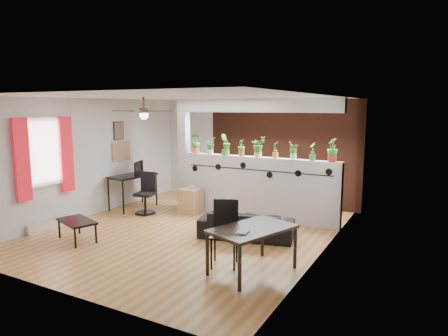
# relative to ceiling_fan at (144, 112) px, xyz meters

# --- Properties ---
(room_shell) EXTENTS (6.30, 7.10, 2.90)m
(room_shell) POSITION_rel_ceiling_fan_xyz_m (0.80, 0.30, -1.01)
(room_shell) COLOR #9C6933
(room_shell) RESTS_ON ground
(partition_wall) EXTENTS (3.60, 0.18, 1.35)m
(partition_wall) POSITION_rel_ceiling_fan_xyz_m (1.60, 1.80, -1.64)
(partition_wall) COLOR #BCBCC1
(partition_wall) RESTS_ON ground
(ceiling_header) EXTENTS (3.60, 0.18, 0.30)m
(ceiling_header) POSITION_rel_ceiling_fan_xyz_m (1.60, 1.80, 0.14)
(ceiling_header) COLOR silver
(ceiling_header) RESTS_ON room_shell
(pier_column) EXTENTS (0.22, 0.20, 2.60)m
(pier_column) POSITION_rel_ceiling_fan_xyz_m (-0.31, 1.80, -1.01)
(pier_column) COLOR #BCBCC1
(pier_column) RESTS_ON ground
(brick_panel) EXTENTS (3.90, 0.05, 2.60)m
(brick_panel) POSITION_rel_ceiling_fan_xyz_m (1.60, 3.27, -1.01)
(brick_panel) COLOR #AE4E32
(brick_panel) RESTS_ON ground
(vine_decal) EXTENTS (3.31, 0.01, 0.30)m
(vine_decal) POSITION_rel_ceiling_fan_xyz_m (1.60, 1.70, -1.23)
(vine_decal) COLOR black
(vine_decal) RESTS_ON partition_wall
(window_assembly) EXTENTS (0.09, 1.30, 1.55)m
(window_assembly) POSITION_rel_ceiling_fan_xyz_m (-1.76, -0.90, -0.81)
(window_assembly) COLOR white
(window_assembly) RESTS_ON room_shell
(baseboard_heater) EXTENTS (0.08, 1.00, 0.18)m
(baseboard_heater) POSITION_rel_ceiling_fan_xyz_m (-1.74, -0.90, -2.22)
(baseboard_heater) COLOR beige
(baseboard_heater) RESTS_ON ground
(corkboard) EXTENTS (0.03, 0.60, 0.45)m
(corkboard) POSITION_rel_ceiling_fan_xyz_m (-1.78, 1.25, -0.96)
(corkboard) COLOR #A0734D
(corkboard) RESTS_ON room_shell
(framed_art) EXTENTS (0.03, 0.34, 0.44)m
(framed_art) POSITION_rel_ceiling_fan_xyz_m (-1.78, 1.20, -0.46)
(framed_art) COLOR #8C7259
(framed_art) RESTS_ON room_shell
(ceiling_fan) EXTENTS (1.19, 1.19, 0.43)m
(ceiling_fan) POSITION_rel_ceiling_fan_xyz_m (0.00, 0.00, 0.00)
(ceiling_fan) COLOR black
(ceiling_fan) RESTS_ON room_shell
(potted_plant_0) EXTENTS (0.30, 0.28, 0.45)m
(potted_plant_0) POSITION_rel_ceiling_fan_xyz_m (0.02, 1.80, -0.72)
(potted_plant_0) COLOR orange
(potted_plant_0) RESTS_ON partition_wall
(potted_plant_1) EXTENTS (0.21, 0.23, 0.38)m
(potted_plant_1) POSITION_rel_ceiling_fan_xyz_m (0.42, 1.80, -0.76)
(potted_plant_1) COLOR white
(potted_plant_1) RESTS_ON partition_wall
(potted_plant_2) EXTENTS (0.31, 0.31, 0.47)m
(potted_plant_2) POSITION_rel_ceiling_fan_xyz_m (0.81, 1.80, -0.72)
(potted_plant_2) COLOR #39802E
(potted_plant_2) RESTS_ON partition_wall
(potted_plant_3) EXTENTS (0.15, 0.19, 0.37)m
(potted_plant_3) POSITION_rel_ceiling_fan_xyz_m (1.21, 1.80, -0.77)
(potted_plant_3) COLOR #D04421
(potted_plant_3) RESTS_ON partition_wall
(potted_plant_4) EXTENTS (0.25, 0.28, 0.44)m
(potted_plant_4) POSITION_rel_ceiling_fan_xyz_m (1.60, 1.80, -0.73)
(potted_plant_4) COLOR #D5D14B
(potted_plant_4) RESTS_ON partition_wall
(potted_plant_5) EXTENTS (0.18, 0.20, 0.36)m
(potted_plant_5) POSITION_rel_ceiling_fan_xyz_m (2.00, 1.80, -0.77)
(potted_plant_5) COLOR orange
(potted_plant_5) RESTS_ON partition_wall
(potted_plant_6) EXTENTS (0.18, 0.21, 0.36)m
(potted_plant_6) POSITION_rel_ceiling_fan_xyz_m (2.39, 1.80, -0.77)
(potted_plant_6) COLOR white
(potted_plant_6) RESTS_ON partition_wall
(potted_plant_7) EXTENTS (0.21, 0.22, 0.36)m
(potted_plant_7) POSITION_rel_ceiling_fan_xyz_m (2.79, 1.80, -0.77)
(potted_plant_7) COLOR #30843E
(potted_plant_7) RESTS_ON partition_wall
(potted_plant_8) EXTENTS (0.28, 0.30, 0.47)m
(potted_plant_8) POSITION_rel_ceiling_fan_xyz_m (3.18, 1.80, -0.72)
(potted_plant_8) COLOR red
(potted_plant_8) RESTS_ON partition_wall
(sofa) EXTENTS (1.76, 1.02, 0.49)m
(sofa) POSITION_rel_ceiling_fan_xyz_m (1.95, 0.48, -2.07)
(sofa) COLOR black
(sofa) RESTS_ON ground
(cube_shelf) EXTENTS (0.49, 0.44, 0.57)m
(cube_shelf) POSITION_rel_ceiling_fan_xyz_m (0.08, 1.46, -2.03)
(cube_shelf) COLOR tan
(cube_shelf) RESTS_ON ground
(cup) EXTENTS (0.14, 0.14, 0.10)m
(cup) POSITION_rel_ceiling_fan_xyz_m (0.13, 1.46, -1.70)
(cup) COLOR gray
(cup) RESTS_ON cube_shelf
(computer_desk) EXTENTS (0.73, 1.19, 0.81)m
(computer_desk) POSITION_rel_ceiling_fan_xyz_m (-1.37, 1.18, -1.58)
(computer_desk) COLOR black
(computer_desk) RESTS_ON ground
(monitor) EXTENTS (0.30, 0.15, 0.17)m
(monitor) POSITION_rel_ceiling_fan_xyz_m (-1.37, 1.33, -1.42)
(monitor) COLOR black
(monitor) RESTS_ON computer_desk
(office_chair) EXTENTS (0.49, 0.49, 0.93)m
(office_chair) POSITION_rel_ceiling_fan_xyz_m (-0.78, 0.93, -1.90)
(office_chair) COLOR black
(office_chair) RESTS_ON ground
(dining_table) EXTENTS (1.13, 1.42, 0.68)m
(dining_table) POSITION_rel_ceiling_fan_xyz_m (2.69, -0.89, -1.71)
(dining_table) COLOR black
(dining_table) RESTS_ON ground
(book) EXTENTS (0.18, 0.23, 0.02)m
(book) POSITION_rel_ceiling_fan_xyz_m (2.59, -1.19, -1.63)
(book) COLOR gray
(book) RESTS_ON dining_table
(folding_chair) EXTENTS (0.53, 0.53, 1.01)m
(folding_chair) POSITION_rel_ceiling_fan_xyz_m (2.19, -0.81, -1.72)
(folding_chair) COLOR black
(folding_chair) RESTS_ON ground
(coffee_table) EXTENTS (0.92, 0.70, 0.38)m
(coffee_table) POSITION_rel_ceiling_fan_xyz_m (-0.68, -1.14, -1.97)
(coffee_table) COLOR black
(coffee_table) RESTS_ON ground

